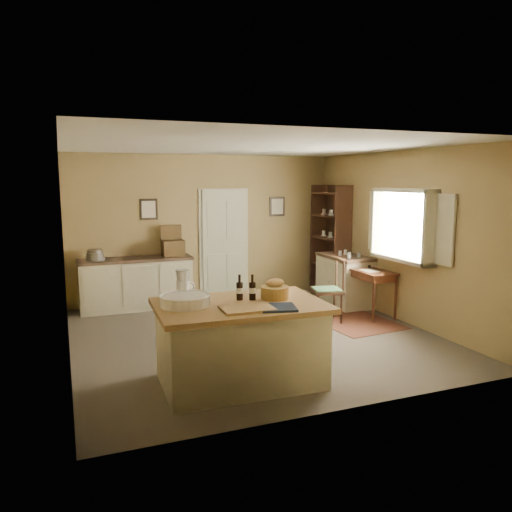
{
  "coord_description": "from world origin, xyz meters",
  "views": [
    {
      "loc": [
        -2.51,
        -6.49,
        2.24
      ],
      "look_at": [
        0.09,
        0.14,
        1.15
      ],
      "focal_mm": 35.0,
      "sensor_mm": 36.0,
      "label": 1
    }
  ],
  "objects_px": {
    "desk_chair": "(327,291)",
    "work_island": "(239,341)",
    "writing_desk": "(372,277)",
    "sideboard": "(137,282)",
    "shelving_unit": "(332,241)",
    "right_cabinet": "(345,280)"
  },
  "relations": [
    {
      "from": "desk_chair",
      "to": "work_island",
      "type": "bearing_deg",
      "value": -126.44
    },
    {
      "from": "writing_desk",
      "to": "sideboard",
      "type": "bearing_deg",
      "value": 151.8
    },
    {
      "from": "desk_chair",
      "to": "shelving_unit",
      "type": "xyz_separation_m",
      "value": [
        1.0,
        1.58,
        0.57
      ]
    },
    {
      "from": "right_cabinet",
      "to": "sideboard",
      "type": "bearing_deg",
      "value": 163.32
    },
    {
      "from": "writing_desk",
      "to": "shelving_unit",
      "type": "relative_size",
      "value": 0.38
    },
    {
      "from": "work_island",
      "to": "desk_chair",
      "type": "bearing_deg",
      "value": 42.56
    },
    {
      "from": "work_island",
      "to": "sideboard",
      "type": "distance_m",
      "value": 3.74
    },
    {
      "from": "desk_chair",
      "to": "writing_desk",
      "type": "bearing_deg",
      "value": 13.18
    },
    {
      "from": "sideboard",
      "to": "writing_desk",
      "type": "xyz_separation_m",
      "value": [
        3.54,
        -1.9,
        0.18
      ]
    },
    {
      "from": "work_island",
      "to": "shelving_unit",
      "type": "relative_size",
      "value": 0.88
    },
    {
      "from": "desk_chair",
      "to": "shelving_unit",
      "type": "bearing_deg",
      "value": 70.83
    },
    {
      "from": "work_island",
      "to": "sideboard",
      "type": "height_order",
      "value": "work_island"
    },
    {
      "from": "right_cabinet",
      "to": "shelving_unit",
      "type": "height_order",
      "value": "shelving_unit"
    },
    {
      "from": "writing_desk",
      "to": "right_cabinet",
      "type": "bearing_deg",
      "value": 90.01
    },
    {
      "from": "writing_desk",
      "to": "shelving_unit",
      "type": "height_order",
      "value": "shelving_unit"
    },
    {
      "from": "work_island",
      "to": "right_cabinet",
      "type": "xyz_separation_m",
      "value": [
        2.95,
        2.63,
        -0.02
      ]
    },
    {
      "from": "right_cabinet",
      "to": "writing_desk",
      "type": "bearing_deg",
      "value": -89.99
    },
    {
      "from": "writing_desk",
      "to": "right_cabinet",
      "type": "relative_size",
      "value": 0.73
    },
    {
      "from": "sideboard",
      "to": "writing_desk",
      "type": "distance_m",
      "value": 4.02
    },
    {
      "from": "sideboard",
      "to": "desk_chair",
      "type": "bearing_deg",
      "value": -35.13
    },
    {
      "from": "desk_chair",
      "to": "sideboard",
      "type": "bearing_deg",
      "value": 158.01
    },
    {
      "from": "right_cabinet",
      "to": "shelving_unit",
      "type": "xyz_separation_m",
      "value": [
        0.16,
        0.74,
        0.61
      ]
    }
  ]
}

